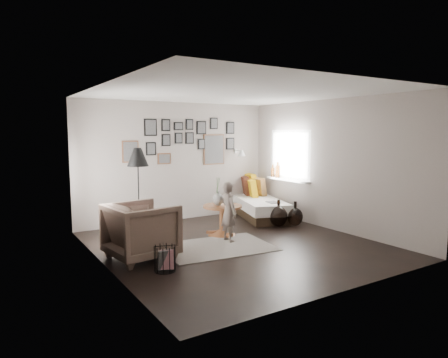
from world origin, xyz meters
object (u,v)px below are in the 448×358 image
vase (218,197)px  floor_lamp (138,161)px  armchair (141,231)px  pedestal_table (222,221)px  demijohn_large (278,216)px  child (229,212)px  demijohn_small (295,217)px  daybed (257,205)px  magazine_basket (165,259)px

vase → floor_lamp: floor_lamp is taller
armchair → floor_lamp: size_ratio=0.58×
vase → armchair: bearing=-162.1°
pedestal_table → demijohn_large: bearing=-0.9°
armchair → child: 1.67m
demijohn_large → floor_lamp: bearing=166.7°
demijohn_small → armchair: bearing=-173.6°
armchair → demijohn_large: armchair is taller
daybed → armchair: (-3.35, -1.52, 0.15)m
vase → demijohn_large: bearing=-1.6°
magazine_basket → armchair: bearing=96.0°
pedestal_table → child: 0.52m
daybed → demijohn_small: 1.14m
daybed → floor_lamp: (-2.96, -0.35, 1.15)m
floor_lamp → child: size_ratio=1.56×
vase → magazine_basket: bearing=-142.3°
floor_lamp → demijohn_small: (3.11, -0.77, -1.24)m
vase → daybed: (1.63, 0.96, -0.45)m
armchair → demijohn_small: bearing=-91.0°
demijohn_large → demijohn_small: 0.37m
pedestal_table → armchair: (-1.80, -0.53, 0.17)m
pedestal_table → demijohn_large: pedestal_table is taller
armchair → floor_lamp: floor_lamp is taller
child → demijohn_small: bearing=-82.2°
child → vase: bearing=-8.3°
armchair → demijohn_large: bearing=-88.2°
floor_lamp → child: (1.27, -1.06, -0.90)m
magazine_basket → floor_lamp: bearing=80.5°
pedestal_table → vase: size_ratio=1.40×
pedestal_table → demijohn_large: size_ratio=1.30×
armchair → demijohn_large: size_ratio=1.70×
daybed → demijohn_large: size_ratio=3.67×
demijohn_large → child: bearing=-164.6°
armchair → magazine_basket: 0.77m
armchair → child: (1.67, 0.11, 0.10)m
demijohn_small → vase: bearing=174.9°
vase → child: size_ratio=0.49×
floor_lamp → demijohn_small: 3.44m
child → daybed: bearing=-51.2°
demijohn_small → child: 1.89m
armchair → magazine_basket: (0.08, -0.72, -0.26)m
demijohn_small → child: size_ratio=0.48×
pedestal_table → daybed: bearing=32.5°
pedestal_table → demijohn_small: pedestal_table is taller
vase → child: (-0.06, -0.45, -0.20)m
pedestal_table → child: child is taller
pedestal_table → daybed: 1.83m
demijohn_small → floor_lamp: bearing=166.0°
floor_lamp → armchair: bearing=-108.5°
daybed → armchair: 3.68m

